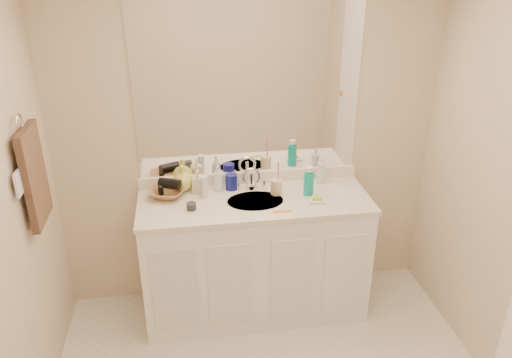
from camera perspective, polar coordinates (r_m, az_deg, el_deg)
name	(u,v)px	position (r m, az deg, el deg)	size (l,w,h in m)	color
wall_back	(249,139)	(3.38, -0.84, 4.62)	(2.60, 0.02, 2.40)	beige
vanity_cabinet	(255,257)	(3.50, -0.13, -8.96)	(1.50, 0.55, 0.85)	white
countertop	(255,201)	(3.27, -0.13, -2.57)	(1.52, 0.57, 0.03)	silver
backsplash	(249,177)	(3.48, -0.78, 0.21)	(1.52, 0.03, 0.08)	white
sink_basin	(255,202)	(3.25, -0.08, -2.68)	(0.37, 0.37, 0.02)	beige
faucet	(251,181)	(3.38, -0.54, -0.27)	(0.02, 0.02, 0.11)	silver
mirror	(248,87)	(3.27, -0.87, 10.51)	(1.48, 0.01, 1.20)	white
blue_mug	(231,182)	(3.38, -2.82, -0.31)	(0.08, 0.08, 0.11)	navy
tan_cup	(276,187)	(3.32, 2.34, -0.89)	(0.08, 0.08, 0.10)	beige
toothbrush	(278,173)	(3.28, 2.54, 0.67)	(0.01, 0.01, 0.18)	#FF43AE
mouthwash_bottle	(309,184)	(3.30, 6.04, -0.56)	(0.07, 0.07, 0.16)	#0D9C96
clear_pump_bottle	(321,173)	(3.49, 7.42, 0.74)	(0.06, 0.06, 0.15)	silver
soap_dish	(317,200)	(3.26, 6.97, -2.43)	(0.11, 0.09, 0.01)	silver
green_soap	(317,198)	(3.25, 6.98, -2.16)	(0.06, 0.05, 0.02)	#ABDF36
orange_comb	(282,211)	(3.12, 3.01, -3.71)	(0.12, 0.02, 0.00)	orange
dark_jar	(191,206)	(3.16, -7.40, -3.11)	(0.06, 0.06, 0.04)	#28282D
extra_white_bottle	(204,187)	(3.27, -5.92, -0.93)	(0.05, 0.05, 0.15)	silver
soap_bottle_white	(218,178)	(3.36, -4.33, 0.13)	(0.07, 0.07, 0.18)	silver
soap_bottle_cream	(198,181)	(3.34, -6.63, -0.27)	(0.07, 0.07, 0.16)	beige
soap_bottle_yellow	(183,178)	(3.39, -8.36, 0.15)	(0.14, 0.14, 0.18)	#DAD654
wicker_basket	(167,192)	(3.34, -10.10, -1.49)	(0.24, 0.24, 0.06)	#99673D
hair_dryer	(170,184)	(3.31, -9.84, -0.53)	(0.07, 0.07, 0.14)	black
towel_ring	(19,124)	(2.87, -25.42, 5.73)	(0.11, 0.11, 0.01)	silver
hand_towel	(34,176)	(2.96, -24.00, 0.31)	(0.04, 0.32, 0.55)	#36261D
switch_plate	(18,184)	(2.77, -25.54, -0.50)	(0.01, 0.09, 0.13)	white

